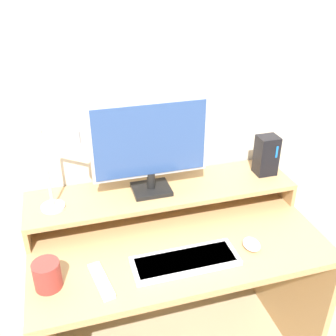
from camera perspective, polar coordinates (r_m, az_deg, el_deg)
name	(u,v)px	position (r m, az deg, el deg)	size (l,w,h in m)	color
wall_back	(151,85)	(1.73, -2.50, 12.00)	(6.00, 0.05, 2.50)	beige
desk	(175,272)	(1.80, 0.97, -14.86)	(1.19, 0.67, 0.72)	tan
monitor_shelf	(163,192)	(1.75, -0.79, -3.50)	(1.19, 0.29, 0.11)	tan
monitor	(150,145)	(1.63, -2.61, 3.41)	(0.49, 0.14, 0.41)	black
desk_lamp	(59,173)	(1.59, -15.54, -0.72)	(0.19, 0.11, 0.35)	silver
router_dock	(266,155)	(1.88, 14.07, 1.81)	(0.09, 0.08, 0.19)	black
keyboard	(185,261)	(1.53, 2.52, -13.31)	(0.41, 0.15, 0.02)	white
mouse	(252,244)	(1.62, 12.03, -10.77)	(0.07, 0.09, 0.03)	white
remote_control	(101,281)	(1.47, -9.67, -15.82)	(0.08, 0.19, 0.02)	white
mug	(47,275)	(1.47, -17.12, -14.62)	(0.10, 0.10, 0.10)	#9E332D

